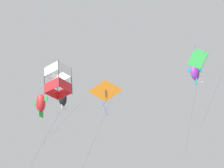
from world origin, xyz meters
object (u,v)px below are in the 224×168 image
kite_diamond_upper_right (198,59)px  kite_fish_low_drifter (63,98)px  kite_fish_near_right (41,103)px  kite_fish_mid_left (195,72)px  kite_delta_highest (105,92)px  kite_box_far_centre (58,80)px

kite_diamond_upper_right → kite_fish_low_drifter: bearing=-176.4°
kite_fish_near_right → kite_fish_mid_left: size_ratio=1.05×
kite_diamond_upper_right → kite_fish_mid_left: kite_fish_mid_left is taller
kite_delta_highest → kite_fish_near_right: kite_delta_highest is taller
kite_fish_low_drifter → kite_fish_mid_left: (-13.89, 2.02, -0.94)m
kite_fish_near_right → kite_fish_mid_left: bearing=45.1°
kite_delta_highest → kite_diamond_upper_right: bearing=-6.5°
kite_fish_near_right → kite_box_far_centre: bearing=-30.2°
kite_delta_highest → kite_box_far_centre: bearing=-118.0°
kite_fish_near_right → kite_fish_mid_left: 14.75m
kite_delta_highest → kite_diamond_upper_right: size_ratio=0.97×
kite_fish_low_drifter → kite_fish_near_right: (-1.92, 8.52, -6.57)m
kite_fish_near_right → kite_diamond_upper_right: size_ratio=1.05×
kite_box_far_centre → kite_fish_near_right: kite_box_far_centre is taller
kite_fish_low_drifter → kite_delta_highest: 9.06m
kite_fish_low_drifter → kite_box_far_centre: 13.75m
kite_delta_highest → kite_fish_low_drifter: bearing=128.9°
kite_box_far_centre → kite_fish_near_right: (2.46, -2.62, 0.19)m
kite_fish_low_drifter → kite_diamond_upper_right: (-14.31, 4.66, -1.58)m
kite_box_far_centre → kite_fish_near_right: 3.60m
kite_box_far_centre → kite_fish_near_right: size_ratio=0.24×
kite_fish_mid_left → kite_box_far_centre: bearing=-153.2°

